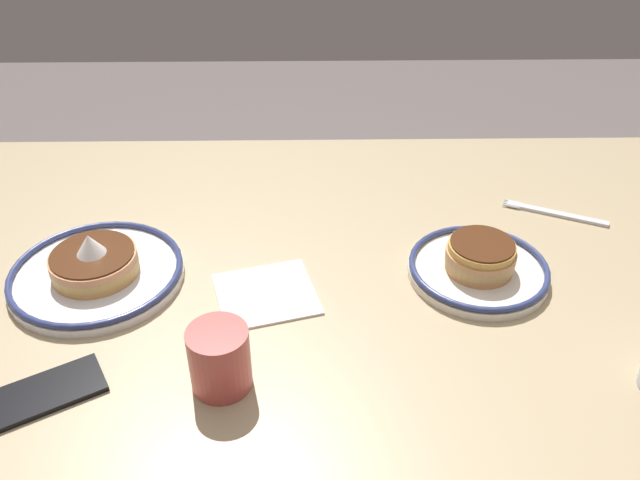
{
  "coord_description": "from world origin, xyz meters",
  "views": [
    {
      "loc": [
        0.02,
        0.88,
        1.42
      ],
      "look_at": [
        0.01,
        -0.02,
        0.78
      ],
      "focal_mm": 36.97,
      "sensor_mm": 36.0,
      "label": 1
    }
  ],
  "objects_px": {
    "paper_napkin": "(266,294)",
    "fork_near": "(554,213)",
    "plate_near_main": "(96,270)",
    "plate_center_pancakes": "(479,265)",
    "coffee_mug": "(219,356)",
    "cell_phone": "(47,392)"
  },
  "relations": [
    {
      "from": "plate_center_pancakes",
      "to": "coffee_mug",
      "type": "bearing_deg",
      "value": 29.73
    },
    {
      "from": "paper_napkin",
      "to": "plate_center_pancakes",
      "type": "bearing_deg",
      "value": -172.65
    },
    {
      "from": "plate_center_pancakes",
      "to": "fork_near",
      "type": "relative_size",
      "value": 1.27
    },
    {
      "from": "paper_napkin",
      "to": "fork_near",
      "type": "height_order",
      "value": "fork_near"
    },
    {
      "from": "coffee_mug",
      "to": "plate_center_pancakes",
      "type": "bearing_deg",
      "value": -150.27
    },
    {
      "from": "plate_center_pancakes",
      "to": "plate_near_main",
      "type": "bearing_deg",
      "value": 0.1
    },
    {
      "from": "paper_napkin",
      "to": "fork_near",
      "type": "xyz_separation_m",
      "value": [
        -0.52,
        -0.22,
        0.0
      ]
    },
    {
      "from": "plate_near_main",
      "to": "fork_near",
      "type": "xyz_separation_m",
      "value": [
        -0.8,
        -0.18,
        -0.02
      ]
    },
    {
      "from": "plate_near_main",
      "to": "cell_phone",
      "type": "relative_size",
      "value": 1.92
    },
    {
      "from": "plate_near_main",
      "to": "paper_napkin",
      "type": "xyz_separation_m",
      "value": [
        -0.27,
        0.04,
        -0.02
      ]
    },
    {
      "from": "plate_near_main",
      "to": "paper_napkin",
      "type": "height_order",
      "value": "plate_near_main"
    },
    {
      "from": "plate_near_main",
      "to": "cell_phone",
      "type": "bearing_deg",
      "value": 89.03
    },
    {
      "from": "fork_near",
      "to": "coffee_mug",
      "type": "bearing_deg",
      "value": 35.04
    },
    {
      "from": "plate_near_main",
      "to": "plate_center_pancakes",
      "type": "relative_size",
      "value": 1.22
    },
    {
      "from": "fork_near",
      "to": "paper_napkin",
      "type": "bearing_deg",
      "value": 23.02
    },
    {
      "from": "plate_near_main",
      "to": "paper_napkin",
      "type": "bearing_deg",
      "value": 171.05
    },
    {
      "from": "paper_napkin",
      "to": "coffee_mug",
      "type": "bearing_deg",
      "value": 74.4
    },
    {
      "from": "plate_center_pancakes",
      "to": "fork_near",
      "type": "bearing_deg",
      "value": -135.47
    },
    {
      "from": "plate_center_pancakes",
      "to": "paper_napkin",
      "type": "distance_m",
      "value": 0.34
    },
    {
      "from": "plate_center_pancakes",
      "to": "cell_phone",
      "type": "relative_size",
      "value": 1.58
    },
    {
      "from": "coffee_mug",
      "to": "fork_near",
      "type": "distance_m",
      "value": 0.7
    },
    {
      "from": "plate_near_main",
      "to": "fork_near",
      "type": "relative_size",
      "value": 1.54
    }
  ]
}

